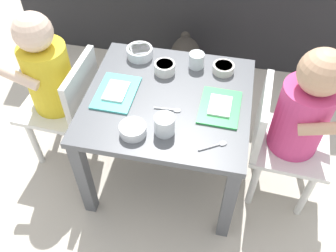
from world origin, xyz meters
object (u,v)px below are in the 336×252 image
at_px(food_tray_left, 116,92).
at_px(water_cup_right, 164,126).
at_px(water_cup_left, 196,61).
at_px(seated_child_right, 300,115).
at_px(food_tray_right, 220,107).
at_px(cereal_bowl_right_side, 165,68).
at_px(veggie_bowl_far, 223,68).
at_px(veggie_bowl_near, 133,129).
at_px(cereal_bowl_left_side, 140,52).
at_px(dog, 186,63).
at_px(spoon_by_left_tray, 216,145).
at_px(spoon_by_right_tray, 170,109).
at_px(seated_child_left, 51,77).
at_px(dining_table, 168,112).

distance_m(food_tray_left, water_cup_right, 0.26).
bearing_deg(water_cup_left, seated_child_right, -26.74).
xyz_separation_m(food_tray_right, cereal_bowl_right_side, (-0.23, 0.15, 0.02)).
xyz_separation_m(water_cup_right, veggie_bowl_far, (0.16, 0.35, -0.01)).
distance_m(veggie_bowl_near, cereal_bowl_left_side, 0.41).
bearing_deg(food_tray_left, water_cup_left, 38.95).
xyz_separation_m(dog, cereal_bowl_right_side, (-0.02, -0.39, 0.28)).
bearing_deg(cereal_bowl_left_side, spoon_by_left_tray, -48.60).
distance_m(veggie_bowl_far, spoon_by_left_tray, 0.37).
distance_m(seated_child_right, food_tray_left, 0.65).
relative_size(cereal_bowl_left_side, cereal_bowl_right_side, 1.30).
bearing_deg(food_tray_right, water_cup_right, -139.03).
distance_m(food_tray_right, spoon_by_right_tray, 0.18).
xyz_separation_m(seated_child_left, water_cup_right, (0.48, -0.18, 0.03)).
distance_m(seated_child_left, water_cup_right, 0.52).
relative_size(dining_table, water_cup_right, 8.73).
xyz_separation_m(water_cup_left, cereal_bowl_left_side, (-0.23, 0.02, -0.00)).
xyz_separation_m(water_cup_left, veggie_bowl_near, (-0.15, -0.39, -0.01)).
bearing_deg(veggie_bowl_far, cereal_bowl_left_side, 175.44).
height_order(seated_child_left, water_cup_right, seated_child_left).
xyz_separation_m(dining_table, food_tray_left, (-0.19, -0.02, 0.08)).
bearing_deg(dining_table, dog, 91.86).
height_order(food_tray_right, spoon_by_left_tray, food_tray_right).
relative_size(food_tray_right, water_cup_right, 2.76).
distance_m(dining_table, seated_child_left, 0.47).
height_order(seated_child_left, veggie_bowl_far, seated_child_left).
relative_size(veggie_bowl_near, cereal_bowl_right_side, 1.12).
bearing_deg(cereal_bowl_left_side, seated_child_right, -18.87).
xyz_separation_m(seated_child_right, food_tray_left, (-0.65, -0.02, -0.00)).
distance_m(veggie_bowl_far, cereal_bowl_right_side, 0.23).
relative_size(seated_child_right, spoon_by_right_tray, 7.20).
bearing_deg(spoon_by_right_tray, veggie_bowl_near, -127.33).
bearing_deg(food_tray_left, seated_child_left, 171.91).
bearing_deg(veggie_bowl_far, dining_table, -134.18).
relative_size(veggie_bowl_near, spoon_by_left_tray, 0.97).
height_order(food_tray_right, water_cup_left, water_cup_left).
bearing_deg(veggie_bowl_near, veggie_bowl_far, 55.42).
bearing_deg(cereal_bowl_left_side, cereal_bowl_right_side, -32.47).
relative_size(veggie_bowl_far, cereal_bowl_left_side, 0.79).
bearing_deg(dining_table, seated_child_right, -0.06).
bearing_deg(dog, water_cup_right, -86.83).
bearing_deg(seated_child_right, food_tray_left, -178.62).
xyz_separation_m(dining_table, spoon_by_left_tray, (0.19, -0.19, 0.08)).
height_order(veggie_bowl_far, cereal_bowl_left_side, cereal_bowl_left_side).
xyz_separation_m(seated_child_right, cereal_bowl_right_side, (-0.50, 0.14, 0.02)).
height_order(dining_table, veggie_bowl_far, veggie_bowl_far).
relative_size(water_cup_left, cereal_bowl_right_side, 0.75).
relative_size(food_tray_right, spoon_by_right_tray, 1.90).
relative_size(dining_table, dog, 1.39).
xyz_separation_m(seated_child_right, veggie_bowl_far, (-0.28, 0.19, 0.01)).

